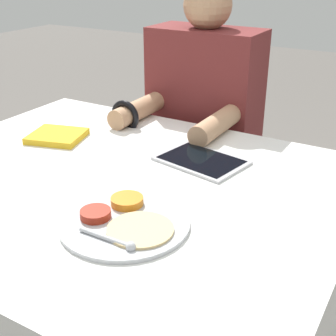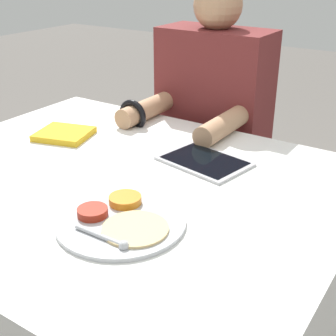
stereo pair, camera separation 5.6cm
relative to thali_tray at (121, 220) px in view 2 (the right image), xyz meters
name	(u,v)px [view 2 (the right image)]	position (x,y,z in m)	size (l,w,h in m)	color
dining_table	(119,290)	(-0.16, 0.17, -0.39)	(1.22, 1.00, 0.76)	silver
thali_tray	(121,220)	(0.00, 0.00, 0.00)	(0.29, 0.29, 0.03)	#B7BABF
red_notebook	(64,134)	(-0.48, 0.31, 0.00)	(0.20, 0.19, 0.02)	silver
tablet_device	(204,161)	(-0.01, 0.39, 0.00)	(0.27, 0.21, 0.01)	#B7B7BC
person_diner	(211,155)	(-0.22, 0.82, -0.19)	(0.41, 0.47, 1.22)	black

